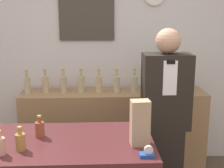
# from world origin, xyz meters

# --- Properties ---
(back_wall) EXTENTS (5.20, 0.09, 2.70)m
(back_wall) POSITION_xyz_m (-0.00, 2.00, 1.35)
(back_wall) COLOR silver
(back_wall) RESTS_ON ground_plane
(back_shelf) EXTENTS (2.03, 0.42, 0.91)m
(back_shelf) POSITION_xyz_m (0.11, 1.73, 0.46)
(back_shelf) COLOR #9E754C
(back_shelf) RESTS_ON ground_plane
(shopkeeper) EXTENTS (0.42, 0.26, 1.65)m
(shopkeeper) POSITION_xyz_m (0.53, 1.04, 0.82)
(shopkeeper) COLOR black
(shopkeeper) RESTS_ON ground_plane
(potted_plant) EXTENTS (0.31, 0.31, 0.41)m
(potted_plant) POSITION_xyz_m (0.74, 1.72, 1.15)
(potted_plant) COLOR #4C3D2D
(potted_plant) RESTS_ON back_shelf
(paper_bag) EXTENTS (0.13, 0.10, 0.31)m
(paper_bag) POSITION_xyz_m (0.21, 0.37, 1.06)
(paper_bag) COLOR tan
(paper_bag) RESTS_ON display_counter
(tape_dispenser) EXTENTS (0.09, 0.06, 0.07)m
(tape_dispenser) POSITION_xyz_m (0.24, 0.19, 0.93)
(tape_dispenser) COLOR #1E4799
(tape_dispenser) RESTS_ON display_counter
(counter_bottle_3) EXTENTS (0.07, 0.07, 0.16)m
(counter_bottle_3) POSITION_xyz_m (-0.68, 0.26, 0.97)
(counter_bottle_3) COLOR tan
(counter_bottle_3) RESTS_ON display_counter
(counter_bottle_4) EXTENTS (0.07, 0.07, 0.16)m
(counter_bottle_4) POSITION_xyz_m (-0.57, 0.32, 0.97)
(counter_bottle_4) COLOR #A17435
(counter_bottle_4) RESTS_ON display_counter
(counter_bottle_5) EXTENTS (0.07, 0.07, 0.16)m
(counter_bottle_5) POSITION_xyz_m (-0.48, 0.53, 0.97)
(counter_bottle_5) COLOR brown
(counter_bottle_5) RESTS_ON display_counter
(shelf_bottle_0) EXTENTS (0.07, 0.07, 0.26)m
(shelf_bottle_0) POSITION_xyz_m (-0.82, 1.72, 1.01)
(shelf_bottle_0) COLOR tan
(shelf_bottle_0) RESTS_ON back_shelf
(shelf_bottle_1) EXTENTS (0.07, 0.07, 0.26)m
(shelf_bottle_1) POSITION_xyz_m (-0.63, 1.73, 1.01)
(shelf_bottle_1) COLOR tan
(shelf_bottle_1) RESTS_ON back_shelf
(shelf_bottle_2) EXTENTS (0.07, 0.07, 0.26)m
(shelf_bottle_2) POSITION_xyz_m (-0.44, 1.75, 1.01)
(shelf_bottle_2) COLOR tan
(shelf_bottle_2) RESTS_ON back_shelf
(shelf_bottle_3) EXTENTS (0.07, 0.07, 0.26)m
(shelf_bottle_3) POSITION_xyz_m (-0.25, 1.74, 1.01)
(shelf_bottle_3) COLOR tan
(shelf_bottle_3) RESTS_ON back_shelf
(shelf_bottle_4) EXTENTS (0.07, 0.07, 0.26)m
(shelf_bottle_4) POSITION_xyz_m (-0.05, 1.73, 1.01)
(shelf_bottle_4) COLOR tan
(shelf_bottle_4) RESTS_ON back_shelf
(shelf_bottle_5) EXTENTS (0.07, 0.07, 0.26)m
(shelf_bottle_5) POSITION_xyz_m (0.14, 1.72, 1.01)
(shelf_bottle_5) COLOR tan
(shelf_bottle_5) RESTS_ON back_shelf
(shelf_bottle_6) EXTENTS (0.07, 0.07, 0.26)m
(shelf_bottle_6) POSITION_xyz_m (0.33, 1.72, 1.01)
(shelf_bottle_6) COLOR tan
(shelf_bottle_6) RESTS_ON back_shelf
(shelf_bottle_7) EXTENTS (0.07, 0.07, 0.26)m
(shelf_bottle_7) POSITION_xyz_m (0.52, 1.73, 1.01)
(shelf_bottle_7) COLOR tan
(shelf_bottle_7) RESTS_ON back_shelf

